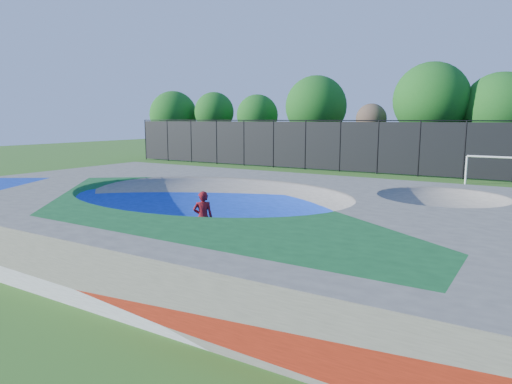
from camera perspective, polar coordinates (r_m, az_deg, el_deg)
ground at (r=17.03m, az=-6.06°, el=-4.95°), size 120.00×120.00×0.00m
skate_deck at (r=16.86m, az=-6.11°, el=-2.48°), size 22.00×14.00×1.50m
skater at (r=15.23m, az=-6.64°, el=-3.20°), size 0.77×0.75×1.79m
skateboard at (r=15.44m, az=-6.58°, el=-6.34°), size 0.75×0.65×0.05m
soccer_goal at (r=31.75m, az=27.25°, el=2.99°), size 2.83×0.12×1.86m
fence at (r=35.59m, az=14.99°, el=5.55°), size 48.09×0.09×4.04m
treeline at (r=39.80m, az=20.00°, el=9.75°), size 52.47×7.11×8.52m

